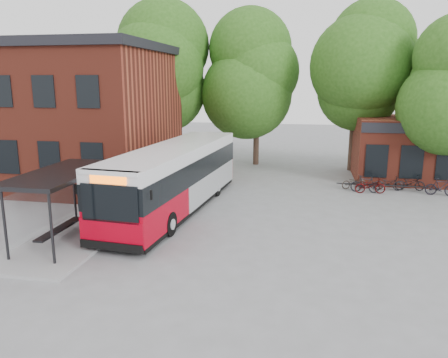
% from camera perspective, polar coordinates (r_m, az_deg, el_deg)
% --- Properties ---
extents(ground, '(100.00, 100.00, 0.00)m').
position_cam_1_polar(ground, '(18.01, -5.57, -7.91)').
color(ground, slate).
extents(station_building, '(18.40, 10.40, 8.50)m').
position_cam_1_polar(station_building, '(30.92, -24.68, 7.72)').
color(station_building, maroon).
rests_on(station_building, ground).
extents(bus_shelter, '(3.60, 7.00, 2.90)m').
position_cam_1_polar(bus_shelter, '(18.46, -20.12, -3.39)').
color(bus_shelter, black).
rests_on(bus_shelter, ground).
extents(bike_rail, '(5.20, 0.10, 0.38)m').
position_cam_1_polar(bike_rail, '(27.21, 19.92, -1.09)').
color(bike_rail, black).
rests_on(bike_rail, ground).
extents(tree_0, '(7.92, 7.92, 11.00)m').
position_cam_1_polar(tree_0, '(33.94, -7.93, 11.21)').
color(tree_0, '#255215').
rests_on(tree_0, ground).
extents(tree_1, '(7.92, 7.92, 10.40)m').
position_cam_1_polar(tree_1, '(33.39, 4.32, 10.75)').
color(tree_1, '#255215').
rests_on(tree_1, ground).
extents(tree_2, '(7.92, 7.92, 11.00)m').
position_cam_1_polar(tree_2, '(32.30, 16.76, 10.73)').
color(tree_2, '#255215').
rests_on(tree_2, ground).
extents(tree_3, '(7.04, 7.04, 9.28)m').
position_cam_1_polar(tree_3, '(29.34, 27.26, 8.03)').
color(tree_3, '#255215').
rests_on(tree_3, ground).
extents(city_bus, '(3.78, 12.82, 3.21)m').
position_cam_1_polar(city_bus, '(21.70, -6.37, 0.08)').
color(city_bus, '#AF0013').
rests_on(city_bus, ground).
extents(bicycle_0, '(1.63, 1.10, 0.81)m').
position_cam_1_polar(bicycle_0, '(27.21, 16.60, -0.39)').
color(bicycle_0, '#3C322C').
rests_on(bicycle_0, ground).
extents(bicycle_1, '(1.66, 0.60, 0.98)m').
position_cam_1_polar(bicycle_1, '(26.48, 17.95, -0.65)').
color(bicycle_1, black).
rests_on(bicycle_1, ground).
extents(bicycle_2, '(1.76, 0.78, 0.89)m').
position_cam_1_polar(bicycle_2, '(26.35, 18.57, -0.85)').
color(bicycle_2, '#400606').
rests_on(bicycle_2, ground).
extents(bicycle_4, '(1.62, 0.57, 0.85)m').
position_cam_1_polar(bicycle_4, '(27.48, 20.67, -0.51)').
color(bicycle_4, black).
rests_on(bicycle_4, ground).
extents(bicycle_6, '(1.70, 0.65, 0.88)m').
position_cam_1_polar(bicycle_6, '(27.90, 23.12, -0.50)').
color(bicycle_6, black).
rests_on(bicycle_6, ground).
extents(bicycle_7, '(1.70, 0.66, 0.99)m').
position_cam_1_polar(bicycle_7, '(27.36, 26.48, -0.94)').
color(bicycle_7, black).
rests_on(bicycle_7, ground).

